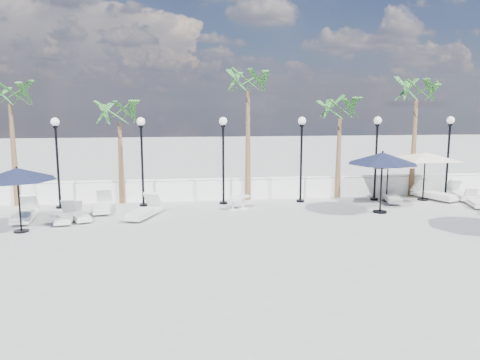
{
  "coord_description": "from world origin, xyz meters",
  "views": [
    {
      "loc": [
        -1.74,
        -13.81,
        4.38
      ],
      "look_at": [
        0.41,
        3.82,
        1.5
      ],
      "focal_mm": 35.0,
      "sensor_mm": 36.0,
      "label": 1
    }
  ],
  "objects": [
    {
      "name": "ground",
      "position": [
        0.0,
        0.0,
        0.0
      ],
      "size": [
        100.0,
        100.0,
        0.0
      ],
      "primitive_type": "plane",
      "color": "gray",
      "rests_on": "ground"
    },
    {
      "name": "balustrade",
      "position": [
        0.0,
        7.5,
        0.47
      ],
      "size": [
        26.0,
        0.3,
        1.01
      ],
      "color": "white",
      "rests_on": "ground"
    },
    {
      "name": "lamppost_1",
      "position": [
        -7.0,
        6.5,
        2.49
      ],
      "size": [
        0.36,
        0.36,
        3.84
      ],
      "color": "black",
      "rests_on": "ground"
    },
    {
      "name": "lamppost_2",
      "position": [
        -3.5,
        6.5,
        2.49
      ],
      "size": [
        0.36,
        0.36,
        3.84
      ],
      "color": "black",
      "rests_on": "ground"
    },
    {
      "name": "lamppost_3",
      "position": [
        0.0,
        6.5,
        2.49
      ],
      "size": [
        0.36,
        0.36,
        3.84
      ],
      "color": "black",
      "rests_on": "ground"
    },
    {
      "name": "lamppost_4",
      "position": [
        3.5,
        6.5,
        2.49
      ],
      "size": [
        0.36,
        0.36,
        3.84
      ],
      "color": "black",
      "rests_on": "ground"
    },
    {
      "name": "lamppost_5",
      "position": [
        7.0,
        6.5,
        2.49
      ],
      "size": [
        0.36,
        0.36,
        3.84
      ],
      "color": "black",
      "rests_on": "ground"
    },
    {
      "name": "lamppost_6",
      "position": [
        10.5,
        6.5,
        2.49
      ],
      "size": [
        0.36,
        0.36,
        3.84
      ],
      "color": "black",
      "rests_on": "ground"
    },
    {
      "name": "palm_0",
      "position": [
        -9.0,
        7.3,
        4.53
      ],
      "size": [
        2.6,
        2.6,
        5.5
      ],
      "color": "brown",
      "rests_on": "ground"
    },
    {
      "name": "palm_1",
      "position": [
        -4.5,
        7.3,
        3.75
      ],
      "size": [
        2.6,
        2.6,
        4.7
      ],
      "color": "brown",
      "rests_on": "ground"
    },
    {
      "name": "palm_2",
      "position": [
        1.2,
        7.3,
        5.12
      ],
      "size": [
        2.6,
        2.6,
        6.1
      ],
      "color": "brown",
      "rests_on": "ground"
    },
    {
      "name": "palm_3",
      "position": [
        5.5,
        7.3,
        3.95
      ],
      "size": [
        2.6,
        2.6,
        4.9
      ],
      "color": "brown",
      "rests_on": "ground"
    },
    {
      "name": "palm_4",
      "position": [
        9.2,
        7.3,
        4.73
      ],
      "size": [
        2.6,
        2.6,
        5.7
      ],
      "color": "brown",
      "rests_on": "ground"
    },
    {
      "name": "lounger_0",
      "position": [
        -6.16,
        3.99,
        0.22
      ],
      "size": [
        0.67,
        1.77,
        0.65
      ],
      "rotation": [
        0.0,
        0.0,
        0.06
      ],
      "color": "silver",
      "rests_on": "ground"
    },
    {
      "name": "lounger_1",
      "position": [
        -7.76,
        4.35,
        0.26
      ],
      "size": [
        0.87,
        2.14,
        0.78
      ],
      "rotation": [
        0.0,
        0.0,
        0.09
      ],
      "color": "silver",
      "rests_on": "ground"
    },
    {
      "name": "lounger_2",
      "position": [
        -5.06,
        5.57,
        0.25
      ],
      "size": [
        0.83,
        2.05,
        0.75
      ],
      "rotation": [
        0.0,
        0.0,
        0.09
      ],
      "color": "silver",
      "rests_on": "ground"
    },
    {
      "name": "lounger_3",
      "position": [
        -5.72,
        4.21,
        0.21
      ],
      "size": [
        1.17,
        1.73,
        0.62
      ],
      "rotation": [
        0.0,
        0.0,
        0.43
      ],
      "color": "silver",
      "rests_on": "ground"
    },
    {
      "name": "lounger_4",
      "position": [
        -3.31,
        4.29,
        0.26
      ],
      "size": [
        1.41,
        2.17,
        0.78
      ],
      "rotation": [
        0.0,
        0.0,
        -0.4
      ],
      "color": "silver",
      "rests_on": "ground"
    },
    {
      "name": "lounger_5",
      "position": [
        7.63,
        5.97,
        0.24
      ],
      "size": [
        1.09,
        1.97,
        0.71
      ],
      "rotation": [
        0.0,
        0.0,
        -0.27
      ],
      "color": "silver",
      "rests_on": "ground"
    },
    {
      "name": "lounger_6",
      "position": [
        10.79,
        4.61,
        0.22
      ],
      "size": [
        1.02,
        1.83,
        0.65
      ],
      "rotation": [
        0.0,
        0.0,
        -0.28
      ],
      "color": "silver",
      "rests_on": "ground"
    },
    {
      "name": "lounger_7",
      "position": [
        9.76,
        6.22,
        0.27
      ],
      "size": [
        1.51,
        2.26,
        0.81
      ],
      "rotation": [
        0.0,
        0.0,
        0.42
      ],
      "color": "silver",
      "rests_on": "ground"
    },
    {
      "name": "lounger_8",
      "position": [
        11.05,
        6.22,
        0.25
      ],
      "size": [
        0.96,
        2.05,
        0.74
      ],
      "rotation": [
        0.0,
        0.0,
        -0.17
      ],
      "color": "silver",
      "rests_on": "ground"
    },
    {
      "name": "side_table_0",
      "position": [
        -6.36,
        3.52,
        0.28
      ],
      "size": [
        0.47,
        0.47,
        0.46
      ],
      "color": "silver",
      "rests_on": "ground"
    },
    {
      "name": "side_table_1",
      "position": [
        0.74,
        5.4,
        0.34
      ],
      "size": [
        0.58,
        0.58,
        0.57
      ],
      "color": "silver",
      "rests_on": "ground"
    },
    {
      "name": "side_table_2",
      "position": [
        0.29,
        5.21,
        0.28
      ],
      "size": [
        0.48,
        0.48,
        0.46
      ],
      "color": "silver",
      "rests_on": "ground"
    },
    {
      "name": "parasol_navy_left",
      "position": [
        -7.38,
        2.74,
        2.02
      ],
      "size": [
        2.6,
        2.6,
        2.3
      ],
      "color": "black",
      "rests_on": "ground"
    },
    {
      "name": "parasol_navy_mid",
      "position": [
        6.21,
        4.04,
        2.23
      ],
      "size": [
        2.83,
        2.83,
        2.53
      ],
      "color": "black",
      "rests_on": "ground"
    },
    {
      "name": "parasol_cream_sq_a",
      "position": [
        9.22,
        6.2,
        2.2
      ],
      "size": [
        4.85,
        4.85,
        2.38
      ],
      "color": "black",
      "rests_on": "ground"
    },
    {
      "name": "parasol_cream_sq_b",
      "position": [
        7.46,
        6.2,
        1.93
      ],
      "size": [
        4.17,
        4.17,
        2.09
      ],
      "color": "black",
      "rests_on": "ground"
    }
  ]
}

